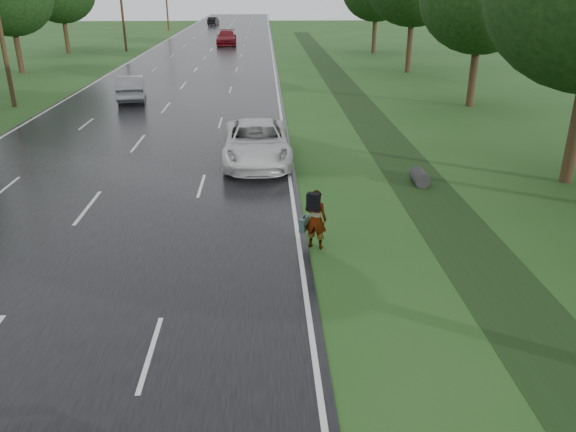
# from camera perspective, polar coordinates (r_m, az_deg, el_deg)

# --- Properties ---
(road) EXTENTS (14.00, 180.00, 0.04)m
(road) POSITION_cam_1_polar(r_m,az_deg,el_deg) (55.08, -8.78, 15.18)
(road) COLOR black
(road) RESTS_ON ground
(edge_stripe_east) EXTENTS (0.12, 180.00, 0.01)m
(edge_stripe_east) POSITION_cam_1_polar(r_m,az_deg,el_deg) (54.78, -1.48, 15.41)
(edge_stripe_east) COLOR silver
(edge_stripe_east) RESTS_ON road
(edge_stripe_west) EXTENTS (0.12, 180.00, 0.01)m
(edge_stripe_west) POSITION_cam_1_polar(r_m,az_deg,el_deg) (56.20, -15.86, 14.78)
(edge_stripe_west) COLOR silver
(edge_stripe_west) RESTS_ON road
(center_line) EXTENTS (0.12, 180.00, 0.01)m
(center_line) POSITION_cam_1_polar(r_m,az_deg,el_deg) (55.08, -8.78, 15.20)
(center_line) COLOR silver
(center_line) RESTS_ON road
(drainage_ditch) EXTENTS (2.20, 120.00, 0.56)m
(drainage_ditch) POSITION_cam_1_polar(r_m,az_deg,el_deg) (29.41, 8.86, 8.92)
(drainage_ditch) COLOR black
(drainage_ditch) RESTS_ON ground
(utility_pole_far) EXTENTS (1.60, 0.26, 10.00)m
(utility_pole_far) POSITION_cam_1_polar(r_m,az_deg,el_deg) (66.11, -16.60, 20.25)
(utility_pole_far) COLOR #3C2C18
(utility_pole_far) RESTS_ON ground
(pedestrian) EXTENTS (0.83, 0.86, 1.70)m
(pedestrian) POSITION_cam_1_polar(r_m,az_deg,el_deg) (15.38, 2.75, -0.24)
(pedestrian) COLOR #A5998C
(pedestrian) RESTS_ON ground
(white_pickup) EXTENTS (2.83, 5.87, 1.61)m
(white_pickup) POSITION_cam_1_polar(r_m,az_deg,el_deg) (23.04, -3.20, 7.45)
(white_pickup) COLOR white
(white_pickup) RESTS_ON road
(silver_sedan) EXTENTS (2.38, 4.82, 1.52)m
(silver_sedan) POSITION_cam_1_polar(r_m,az_deg,el_deg) (37.40, -15.63, 12.45)
(silver_sedan) COLOR gray
(silver_sedan) RESTS_ON road
(far_car_red) EXTENTS (2.49, 5.78, 1.66)m
(far_car_red) POSITION_cam_1_polar(r_m,az_deg,el_deg) (70.56, -6.26, 17.55)
(far_car_red) COLOR maroon
(far_car_red) RESTS_ON road
(far_car_dark) EXTENTS (1.83, 4.31, 1.38)m
(far_car_dark) POSITION_cam_1_polar(r_m,az_deg,el_deg) (105.84, -7.60, 19.04)
(far_car_dark) COLOR black
(far_car_dark) RESTS_ON road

